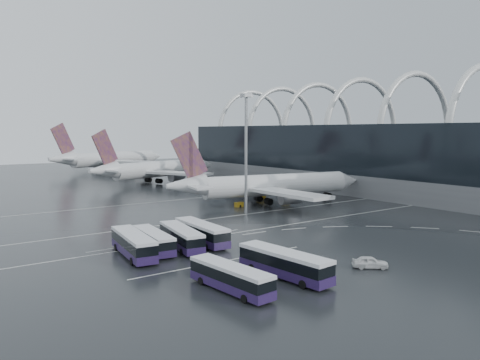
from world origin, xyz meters
TOP-DOWN VIEW (x-y plane):
  - ground at (0.00, 0.00)m, footprint 420.00×420.00m
  - terminal at (61.56, 19.84)m, footprint 42.00×160.00m
  - lane_marking_near at (0.00, -2.00)m, footprint 120.00×0.25m
  - lane_marking_mid at (0.00, 12.00)m, footprint 120.00×0.25m
  - lane_marking_far at (0.00, 40.00)m, footprint 120.00×0.25m
  - bus_bay_line_south at (-24.00, -16.00)m, footprint 28.00×0.25m
  - bus_bay_line_north at (-24.00, 0.00)m, footprint 28.00×0.25m
  - airliner_main at (13.95, 21.02)m, footprint 53.35×46.13m
  - airliner_gate_b at (11.66, 79.72)m, footprint 53.62×47.51m
  - airliner_gate_c at (15.73, 137.04)m, footprint 59.38×54.03m
  - bus_row_near_a at (-32.96, -6.12)m, footprint 4.73×13.92m
  - bus_row_near_b at (-29.27, -4.98)m, footprint 4.02×12.46m
  - bus_row_near_c at (-24.97, -5.92)m, footprint 4.98×13.39m
  - bus_row_near_d at (-20.78, -5.07)m, footprint 3.69×13.59m
  - bus_row_far_a at (-29.92, -26.65)m, footprint 3.79×12.38m
  - bus_row_far_c at (-21.69, -26.48)m, footprint 4.31×13.85m
  - van_curve_a at (-19.89, -27.40)m, footprint 5.77×3.01m
  - van_curve_b at (-9.77, -30.13)m, footprint 4.78×4.51m
  - floodlight_mast at (1.66, 13.15)m, footprint 2.01×2.01m
  - gse_cart_belly_a at (19.57, 20.19)m, footprint 1.91×1.13m
  - gse_cart_belly_b at (25.50, 27.77)m, footprint 2.25×1.33m
  - gse_cart_belly_c at (5.52, 21.20)m, footprint 2.03×1.20m
  - gse_cart_belly_d at (26.35, 26.82)m, footprint 2.23×1.32m
  - gse_cart_belly_e at (17.19, 27.35)m, footprint 2.19×1.30m

SIDE VIEW (x-z plane):
  - ground at x=0.00m, z-range 0.00..0.00m
  - lane_marking_near at x=0.00m, z-range 0.00..0.01m
  - lane_marking_mid at x=0.00m, z-range 0.00..0.01m
  - lane_marking_far at x=0.00m, z-range 0.00..0.01m
  - bus_bay_line_south at x=-24.00m, z-range 0.00..0.01m
  - bus_bay_line_north at x=-24.00m, z-range 0.00..0.01m
  - gse_cart_belly_a at x=19.57m, z-range 0.00..1.04m
  - gse_cart_belly_c at x=5.52m, z-range 0.00..1.11m
  - gse_cart_belly_e at x=17.19m, z-range 0.00..1.20m
  - gse_cart_belly_d at x=26.35m, z-range 0.00..1.21m
  - gse_cart_belly_b at x=25.50m, z-range 0.00..1.23m
  - van_curve_a at x=-19.89m, z-range 0.00..1.55m
  - van_curve_b at x=-9.77m, z-range 0.00..1.60m
  - bus_row_far_a at x=-29.92m, z-range 0.15..3.15m
  - bus_row_near_b at x=-29.27m, z-range 0.15..3.16m
  - bus_row_near_c at x=-24.97m, z-range 0.16..3.38m
  - bus_row_near_d at x=-20.78m, z-range 0.16..3.48m
  - bus_row_far_c at x=-21.69m, z-range 0.17..3.52m
  - bus_row_near_a at x=-32.96m, z-range 0.17..3.53m
  - airliner_main at x=13.95m, z-range -4.53..13.61m
  - airliner_gate_b at x=11.66m, z-range -4.70..14.13m
  - airliner_gate_c at x=15.73m, z-range -5.38..16.16m
  - terminal at x=61.56m, z-range -6.58..28.32m
  - floodlight_mast at x=1.66m, z-range 3.38..29.62m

